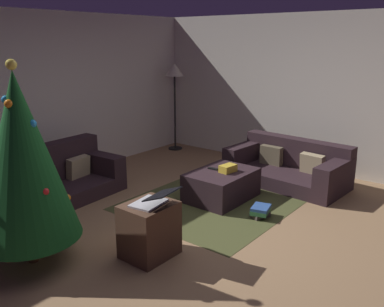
% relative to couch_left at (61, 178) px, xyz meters
% --- Properties ---
extents(ground_plane, '(6.40, 6.40, 0.00)m').
position_rel_couch_left_xyz_m(ground_plane, '(0.34, -2.25, -0.29)').
color(ground_plane, '#93704C').
extents(rear_partition, '(6.40, 0.12, 2.60)m').
position_rel_couch_left_xyz_m(rear_partition, '(0.34, 0.89, 1.01)').
color(rear_partition, silver).
rests_on(rear_partition, ground_plane).
extents(corner_partition, '(0.12, 6.40, 2.60)m').
position_rel_couch_left_xyz_m(corner_partition, '(3.48, -2.25, 1.01)').
color(corner_partition, silver).
rests_on(corner_partition, ground_plane).
extents(couch_left, '(1.60, 0.94, 0.75)m').
position_rel_couch_left_xyz_m(couch_left, '(0.00, 0.00, 0.00)').
color(couch_left, '#2D1E23').
rests_on(couch_left, ground_plane).
extents(couch_right, '(1.04, 1.84, 0.66)m').
position_rel_couch_left_xyz_m(couch_right, '(2.59, -2.24, -0.03)').
color(couch_right, '#2D1E23').
rests_on(couch_right, ground_plane).
extents(ottoman, '(0.98, 0.70, 0.40)m').
position_rel_couch_left_xyz_m(ottoman, '(1.36, -1.81, -0.09)').
color(ottoman, '#2D1E23').
rests_on(ottoman, ground_plane).
extents(gift_box, '(0.25, 0.17, 0.10)m').
position_rel_couch_left_xyz_m(gift_box, '(1.39, -1.89, 0.17)').
color(gift_box, gold).
rests_on(gift_box, ottoman).
extents(tv_remote, '(0.06, 0.16, 0.02)m').
position_rel_couch_left_xyz_m(tv_remote, '(1.36, -1.66, 0.13)').
color(tv_remote, black).
rests_on(tv_remote, ottoman).
extents(christmas_tree, '(1.01, 1.01, 2.00)m').
position_rel_couch_left_xyz_m(christmas_tree, '(-1.23, -1.29, 0.81)').
color(christmas_tree, brown).
rests_on(christmas_tree, ground_plane).
extents(side_table, '(0.52, 0.44, 0.57)m').
position_rel_couch_left_xyz_m(side_table, '(-0.41, -2.13, -0.00)').
color(side_table, '#4C3323').
rests_on(side_table, ground_plane).
extents(laptop, '(0.41, 0.47, 0.19)m').
position_rel_couch_left_xyz_m(laptop, '(-0.40, -2.19, 0.35)').
color(laptop, silver).
rests_on(laptop, side_table).
extents(book_stack, '(0.31, 0.27, 0.15)m').
position_rel_couch_left_xyz_m(book_stack, '(1.14, -2.55, -0.21)').
color(book_stack, '#4C423D').
rests_on(book_stack, ground_plane).
extents(corner_lamp, '(0.36, 0.36, 1.72)m').
position_rel_couch_left_xyz_m(corner_lamp, '(3.03, 0.49, 1.18)').
color(corner_lamp, black).
rests_on(corner_lamp, ground_plane).
extents(area_rug, '(2.60, 2.00, 0.01)m').
position_rel_couch_left_xyz_m(area_rug, '(1.36, -1.81, -0.28)').
color(area_rug, '#454926').
rests_on(area_rug, ground_plane).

